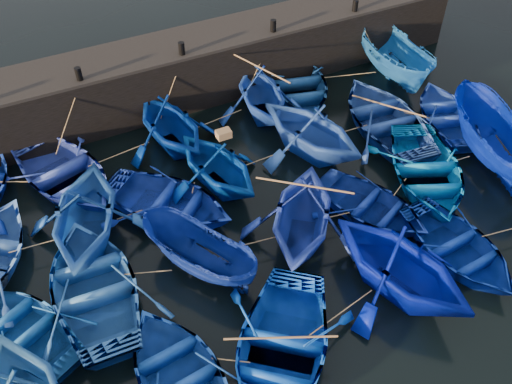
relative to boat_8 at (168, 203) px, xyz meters
name	(u,v)px	position (x,y,z in m)	size (l,w,h in m)	color
ground	(302,272)	(2.82, -4.27, -0.50)	(120.00, 120.00, 0.00)	black
quay_wall	(177,73)	(2.82, 6.23, 0.75)	(26.00, 2.50, 2.50)	black
quay_top	(174,45)	(2.82, 6.23, 2.06)	(26.00, 2.50, 0.12)	black
bollard_1	(79,74)	(-1.18, 5.33, 2.37)	(0.24, 0.24, 0.50)	black
bollard_2	(182,48)	(2.82, 5.33, 2.37)	(0.24, 0.24, 0.50)	black
bollard_3	(273,26)	(6.82, 5.33, 2.37)	(0.24, 0.24, 0.50)	black
bollard_4	(355,5)	(10.82, 5.33, 2.37)	(0.24, 0.24, 0.50)	black
boat_1	(64,174)	(-2.82, 2.97, 0.04)	(3.72, 5.20, 1.08)	#2B41BC
boat_2	(170,124)	(1.38, 3.30, 0.62)	(3.65, 4.23, 2.23)	navy
boat_3	(261,93)	(5.39, 3.59, 0.60)	(3.60, 4.18, 2.20)	#1A44B9
boat_4	(297,84)	(7.44, 4.21, 0.04)	(3.70, 5.17, 1.07)	navy
boat_5	(394,58)	(11.87, 3.46, 0.52)	(1.98, 5.26, 2.03)	blue
boat_7	(85,213)	(-2.67, -0.03, 0.77)	(4.13, 4.79, 2.52)	#174997
boat_8	(168,203)	(0.00, 0.00, 0.00)	(3.42, 4.78, 0.99)	#112E9D
boat_9	(217,164)	(2.07, 0.46, 0.58)	(3.51, 4.07, 2.14)	navy
boat_10	(311,129)	(5.93, 0.56, 0.71)	(3.94, 4.57, 2.41)	#224EB1
boat_11	(386,118)	(9.36, 0.48, 0.07)	(3.93, 5.50, 1.14)	navy
boat_12	(447,114)	(11.85, -0.27, -0.05)	(3.09, 4.33, 0.90)	blue
boat_13	(23,328)	(-5.29, -2.78, -0.07)	(2.95, 4.13, 0.86)	#104D9E
boat_14	(94,285)	(-3.14, -2.33, 0.05)	(3.79, 5.29, 1.10)	blue
boat_15	(199,255)	(-0.01, -2.81, 0.30)	(1.55, 4.12, 1.59)	navy
boat_16	(302,214)	(3.45, -3.05, 0.70)	(3.92, 4.55, 2.39)	#1A329A
boat_17	(371,206)	(6.12, -3.20, -0.06)	(2.99, 4.18, 0.87)	navy
boat_18	(426,171)	(8.82, -2.69, 0.04)	(3.69, 5.16, 1.07)	blue
boat_19	(491,140)	(11.64, -2.77, 0.51)	(1.96, 5.21, 2.02)	#001893
boat_21	(180,374)	(-1.89, -6.04, -0.03)	(3.24, 4.52, 0.94)	#0E3D9A
boat_22	(280,349)	(0.76, -6.61, 0.04)	(3.70, 5.18, 1.07)	#0437B2
boat_23	(401,264)	(4.96, -6.13, 0.77)	(4.13, 4.79, 2.52)	#000F96
boat_24	(459,248)	(7.50, -5.98, -0.04)	(3.13, 4.38, 0.91)	navy
wooden_crate	(224,134)	(2.37, 0.46, 1.79)	(0.49, 0.35, 0.28)	olive
mooring_ropes	(244,154)	(3.23, 0.70, 0.38)	(17.76, 12.06, 2.10)	tan
loose_oars	(312,158)	(4.74, -1.40, 1.24)	(10.86, 12.29, 1.38)	#99724C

